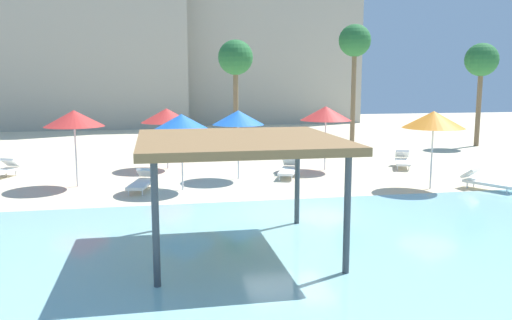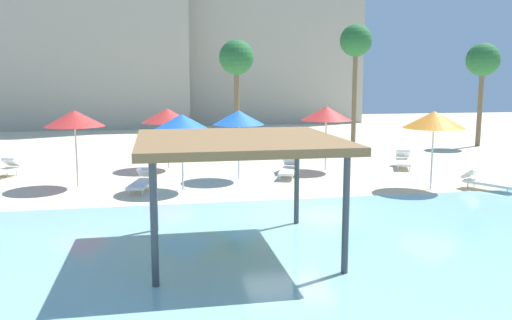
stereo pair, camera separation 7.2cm
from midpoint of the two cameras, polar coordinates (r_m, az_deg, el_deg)
ground_plane at (r=15.91m, az=3.37°, el=-5.66°), size 80.00×80.00×0.00m
lagoon_water at (r=11.13m, az=10.18°, el=-12.18°), size 44.00×13.50×0.04m
shade_pavilion at (r=11.94m, az=-2.02°, el=1.72°), size 4.50×4.50×2.66m
beach_umbrella_red_0 at (r=22.98m, az=7.45°, el=5.01°), size 2.20×2.20×2.78m
beach_umbrella_red_1 at (r=20.35m, az=-19.14°, el=4.26°), size 2.16×2.16×2.83m
beach_umbrella_red_2 at (r=23.46m, az=-9.72°, el=4.76°), size 2.25×2.25×2.67m
beach_umbrella_blue_5 at (r=20.76m, az=-2.04°, el=4.60°), size 2.04×2.04×2.73m
beach_umbrella_blue_6 at (r=18.87m, az=-8.16°, el=4.00°), size 2.23×2.23×2.73m
beach_umbrella_orange_7 at (r=19.85m, az=18.52°, el=4.15°), size 2.20×2.20×2.82m
lounge_chair_0 at (r=20.60m, az=23.43°, el=-2.10°), size 1.44×1.95×0.74m
lounge_chair_1 at (r=21.47m, az=3.44°, el=-0.95°), size 1.26×1.98×0.74m
lounge_chair_2 at (r=24.53m, az=15.45°, el=-0.02°), size 1.32×1.98×0.74m
lounge_chair_3 at (r=19.28m, az=-12.29°, el=-2.27°), size 1.04×1.98×0.74m
lounge_chair_4 at (r=23.52m, az=-25.89°, el=-0.97°), size 1.35×1.97×0.74m
palm_tree_0 at (r=29.10m, az=-2.30°, el=10.74°), size 1.90×1.90×6.02m
palm_tree_1 at (r=33.53m, az=23.10°, el=9.70°), size 1.90×1.90×5.96m
palm_tree_2 at (r=32.39m, az=10.54°, el=12.22°), size 1.90×1.90×7.11m
hotel_block_0 at (r=48.13m, az=-18.85°, el=14.97°), size 17.62×11.01×18.94m
hotel_block_1 at (r=51.31m, az=-0.93°, el=15.18°), size 18.13×11.99×19.21m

